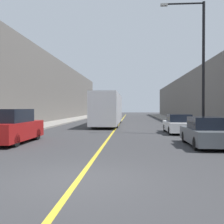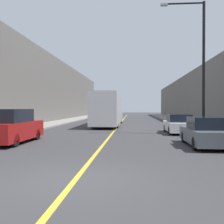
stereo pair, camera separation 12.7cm
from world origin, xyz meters
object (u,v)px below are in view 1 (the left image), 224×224
Objects in this scene: bus at (108,109)px; parked_suv_left at (12,127)px; car_right_near at (206,133)px; street_lamp_right at (200,59)px; car_right_mid at (178,125)px.

parked_suv_left is at bearing -105.19° from bus.
car_right_near is 7.47m from street_lamp_right.
car_right_near is at bearing -2.47° from parked_suv_left.
bus is 3.04× the size of car_right_near.
car_right_near is at bearing -101.23° from street_lamp_right.
street_lamp_right reaches higher than parked_suv_left.
bus is 16.54m from car_right_near.
car_right_near reaches higher than car_right_mid.
bus reaches higher than car_right_near.
car_right_mid is (10.12, 6.35, -0.21)m from parked_suv_left.
car_right_mid is at bearing -54.24° from bus.
car_right_near is at bearing -67.67° from bus.
car_right_mid is 0.47× the size of street_lamp_right.
parked_suv_left is at bearing -147.89° from car_right_mid.
street_lamp_right is at bearing 24.47° from parked_suv_left.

